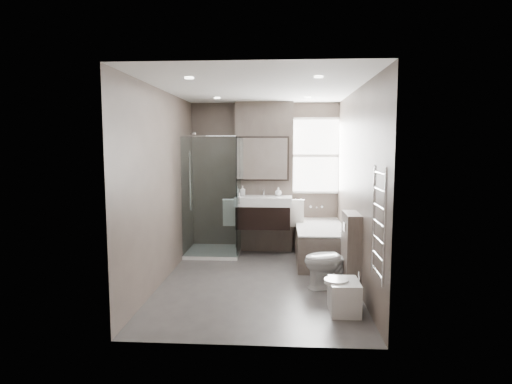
# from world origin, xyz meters

# --- Properties ---
(room) EXTENTS (2.70, 3.90, 2.70)m
(room) POSITION_xyz_m (0.00, 0.00, 1.30)
(room) COLOR #43403E
(room) RESTS_ON ground
(vanity_pier) EXTENTS (1.00, 0.25, 2.60)m
(vanity_pier) POSITION_xyz_m (0.00, 1.77, 1.30)
(vanity_pier) COLOR #554B43
(vanity_pier) RESTS_ON ground
(vanity) EXTENTS (0.95, 0.47, 0.66)m
(vanity) POSITION_xyz_m (0.00, 1.43, 0.74)
(vanity) COLOR black
(vanity) RESTS_ON vanity_pier
(mirror_cabinet) EXTENTS (0.86, 0.08, 0.76)m
(mirror_cabinet) POSITION_xyz_m (0.00, 1.61, 1.63)
(mirror_cabinet) COLOR black
(mirror_cabinet) RESTS_ON vanity_pier
(towel_left) EXTENTS (0.24, 0.06, 0.44)m
(towel_left) POSITION_xyz_m (-0.56, 1.40, 0.72)
(towel_left) COLOR silver
(towel_left) RESTS_ON vanity_pier
(towel_right) EXTENTS (0.24, 0.06, 0.44)m
(towel_right) POSITION_xyz_m (0.56, 1.40, 0.72)
(towel_right) COLOR silver
(towel_right) RESTS_ON vanity_pier
(shower_enclosure) EXTENTS (0.90, 0.90, 2.00)m
(shower_enclosure) POSITION_xyz_m (-0.75, 1.35, 0.49)
(shower_enclosure) COLOR white
(shower_enclosure) RESTS_ON ground
(bathtub) EXTENTS (0.75, 1.60, 0.57)m
(bathtub) POSITION_xyz_m (0.92, 1.10, 0.32)
(bathtub) COLOR #554B43
(bathtub) RESTS_ON ground
(window) EXTENTS (0.98, 0.06, 1.33)m
(window) POSITION_xyz_m (0.90, 1.88, 1.68)
(window) COLOR white
(window) RESTS_ON room
(toilet) EXTENTS (0.81, 0.59, 0.73)m
(toilet) POSITION_xyz_m (0.97, -0.20, 0.37)
(toilet) COLOR white
(toilet) RESTS_ON ground
(cistern_box) EXTENTS (0.19, 0.55, 1.00)m
(cistern_box) POSITION_xyz_m (1.21, -0.25, 0.50)
(cistern_box) COLOR #554B43
(cistern_box) RESTS_ON ground
(bidet) EXTENTS (0.40, 0.45, 0.47)m
(bidet) POSITION_xyz_m (1.01, -1.03, 0.19)
(bidet) COLOR white
(bidet) RESTS_ON ground
(towel_radiator) EXTENTS (0.03, 0.49, 1.10)m
(towel_radiator) POSITION_xyz_m (1.25, -1.60, 1.12)
(towel_radiator) COLOR silver
(towel_radiator) RESTS_ON room
(soap_bottle_a) EXTENTS (0.08, 0.08, 0.17)m
(soap_bottle_a) POSITION_xyz_m (-0.35, 1.48, 1.09)
(soap_bottle_a) COLOR white
(soap_bottle_a) RESTS_ON vanity
(soap_bottle_b) EXTENTS (0.11, 0.11, 0.15)m
(soap_bottle_b) POSITION_xyz_m (0.25, 1.55, 1.07)
(soap_bottle_b) COLOR white
(soap_bottle_b) RESTS_ON vanity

